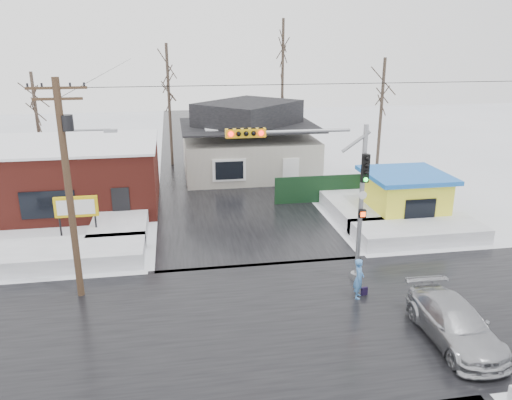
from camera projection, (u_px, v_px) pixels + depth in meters
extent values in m
plane|color=white|center=(284.00, 322.00, 19.08)|extent=(120.00, 120.00, 0.00)
cube|color=black|center=(284.00, 322.00, 19.07)|extent=(10.00, 120.00, 0.02)
cube|color=black|center=(284.00, 322.00, 19.07)|extent=(120.00, 10.00, 0.02)
cube|color=white|center=(71.00, 254.00, 24.10)|extent=(7.00, 3.00, 0.80)
cube|color=white|center=(418.00, 232.00, 26.94)|extent=(7.00, 3.00, 0.80)
cube|color=white|center=(122.00, 217.00, 29.10)|extent=(3.00, 8.00, 0.80)
cube|color=white|center=(351.00, 205.00, 31.31)|extent=(3.00, 8.00, 0.80)
cylinder|color=gray|center=(361.00, 206.00, 21.44)|extent=(0.20, 0.20, 7.00)
cylinder|color=gray|center=(356.00, 276.00, 22.48)|extent=(0.50, 0.50, 0.30)
cylinder|color=gray|center=(295.00, 131.00, 19.95)|extent=(4.60, 0.14, 0.14)
cube|color=gold|center=(246.00, 133.00, 19.63)|extent=(1.60, 0.28, 0.35)
sphere|color=#FF0C0C|center=(231.00, 134.00, 19.39)|extent=(0.20, 0.20, 0.20)
sphere|color=#FF0C0C|center=(261.00, 133.00, 19.57)|extent=(0.20, 0.20, 0.20)
cube|color=black|center=(365.00, 168.00, 20.73)|extent=(0.30, 0.22, 1.20)
sphere|color=#0CE533|center=(366.00, 180.00, 20.73)|extent=(0.18, 0.18, 0.18)
cube|color=black|center=(362.00, 214.00, 21.34)|extent=(0.30, 0.20, 0.35)
cylinder|color=#382619|center=(69.00, 194.00, 19.71)|extent=(0.28, 0.28, 9.00)
cube|color=#382619|center=(56.00, 88.00, 18.44)|extent=(2.20, 0.10, 0.10)
cube|color=#382619|center=(58.00, 99.00, 18.56)|extent=(1.80, 0.10, 0.10)
cylinder|color=black|center=(67.00, 123.00, 18.88)|extent=(0.44, 0.44, 0.60)
cylinder|color=gray|center=(86.00, 130.00, 19.08)|extent=(1.80, 0.08, 0.08)
cube|color=gray|center=(110.00, 131.00, 19.23)|extent=(0.50, 0.22, 0.12)
cube|color=maroon|center=(61.00, 176.00, 31.73)|extent=(12.00, 8.00, 4.00)
cube|color=white|center=(57.00, 144.00, 31.10)|extent=(12.20, 8.20, 0.15)
cube|color=black|center=(48.00, 205.00, 28.15)|extent=(3.00, 0.08, 1.60)
cube|color=black|center=(121.00, 206.00, 28.87)|extent=(1.00, 0.08, 2.20)
cylinder|color=black|center=(61.00, 227.00, 26.15)|extent=(0.10, 0.10, 1.80)
cylinder|color=black|center=(96.00, 225.00, 26.43)|extent=(0.10, 0.10, 1.80)
cube|color=gold|center=(76.00, 207.00, 25.95)|extent=(2.20, 0.18, 1.10)
cube|color=white|center=(76.00, 207.00, 25.85)|extent=(1.90, 0.02, 0.80)
cube|color=#B2AEA0|center=(248.00, 155.00, 39.56)|extent=(10.00, 8.00, 3.00)
cube|color=black|center=(248.00, 125.00, 38.82)|extent=(10.40, 8.40, 0.12)
pyramid|color=black|center=(248.00, 113.00, 38.52)|extent=(9.00, 7.00, 1.80)
cube|color=maroon|center=(286.00, 110.00, 39.95)|extent=(0.70, 0.70, 1.40)
cube|color=white|center=(229.00, 170.00, 35.48)|extent=(2.40, 0.12, 1.60)
cube|color=#FFF838|center=(404.00, 199.00, 29.55)|extent=(4.00, 4.00, 2.60)
cube|color=blue|center=(406.00, 175.00, 29.10)|extent=(4.60, 4.60, 0.25)
cube|color=black|center=(420.00, 210.00, 27.65)|extent=(1.80, 0.06, 1.20)
cube|color=black|center=(334.00, 188.00, 32.95)|extent=(8.00, 0.12, 1.80)
cylinder|color=#332821|center=(169.00, 106.00, 41.28)|extent=(0.24, 0.24, 10.00)
cylinder|color=#332821|center=(282.00, 89.00, 44.43)|extent=(0.24, 0.24, 12.00)
cylinder|color=#332821|center=(381.00, 118.00, 38.33)|extent=(0.24, 0.24, 9.00)
cylinder|color=#332821|center=(38.00, 125.00, 38.14)|extent=(0.24, 0.24, 8.00)
imported|color=#4680C6|center=(359.00, 279.00, 20.63)|extent=(0.64, 0.75, 1.74)
imported|color=#A5A7AC|center=(455.00, 323.00, 17.71)|extent=(2.06, 4.87, 1.40)
cube|color=black|center=(364.00, 291.00, 21.03)|extent=(0.30, 0.19, 0.35)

